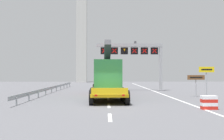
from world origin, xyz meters
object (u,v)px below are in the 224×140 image
(crash_barrier_striped, at_px, (209,103))
(bridge_pylon_distant, at_px, (82,8))
(exit_sign_yellow, at_px, (206,75))
(tourist_info_sign_brown, at_px, (196,80))
(overhead_lane_gantry, at_px, (137,53))
(heavy_haul_truck_yellow, at_px, (106,77))

(crash_barrier_striped, distance_m, bridge_pylon_distant, 58.77)
(exit_sign_yellow, relative_size, bridge_pylon_distant, 0.07)
(tourist_info_sign_brown, bearing_deg, exit_sign_yellow, -91.44)
(overhead_lane_gantry, xyz_separation_m, heavy_haul_truck_yellow, (-4.31, -8.77, -3.22))
(heavy_haul_truck_yellow, height_order, exit_sign_yellow, heavy_haul_truck_yellow)
(heavy_haul_truck_yellow, relative_size, bridge_pylon_distant, 0.35)
(overhead_lane_gantry, height_order, exit_sign_yellow, overhead_lane_gantry)
(overhead_lane_gantry, xyz_separation_m, exit_sign_yellow, (4.73, -12.43, -2.99))
(exit_sign_yellow, height_order, tourist_info_sign_brown, exit_sign_yellow)
(heavy_haul_truck_yellow, bearing_deg, overhead_lane_gantry, 63.80)
(tourist_info_sign_brown, relative_size, bridge_pylon_distant, 0.06)
(heavy_haul_truck_yellow, bearing_deg, exit_sign_yellow, -22.06)
(overhead_lane_gantry, distance_m, exit_sign_yellow, 13.63)
(crash_barrier_striped, bearing_deg, exit_sign_yellow, 69.77)
(overhead_lane_gantry, distance_m, heavy_haul_truck_yellow, 10.29)
(heavy_haul_truck_yellow, height_order, tourist_info_sign_brown, heavy_haul_truck_yellow)
(exit_sign_yellow, distance_m, bridge_pylon_distant, 53.15)
(heavy_haul_truck_yellow, xyz_separation_m, bridge_pylon_distant, (-6.68, 43.73, 18.43))
(heavy_haul_truck_yellow, distance_m, bridge_pylon_distant, 47.92)
(overhead_lane_gantry, relative_size, crash_barrier_striped, 9.26)
(overhead_lane_gantry, relative_size, bridge_pylon_distant, 0.23)
(exit_sign_yellow, relative_size, tourist_info_sign_brown, 1.35)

